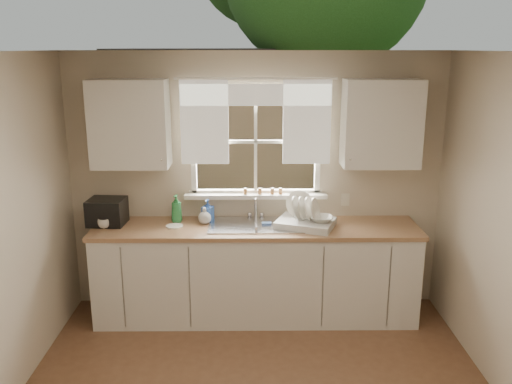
{
  "coord_description": "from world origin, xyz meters",
  "views": [
    {
      "loc": [
        -0.04,
        -3.11,
        2.53
      ],
      "look_at": [
        0.0,
        1.65,
        1.25
      ],
      "focal_mm": 38.0,
      "sensor_mm": 36.0,
      "label": 1
    }
  ],
  "objects_px": {
    "dish_rack": "(305,220)",
    "black_appliance": "(107,212)",
    "soap_bottle_a": "(176,209)",
    "cup": "(104,223)"
  },
  "relations": [
    {
      "from": "cup",
      "to": "black_appliance",
      "type": "xyz_separation_m",
      "value": [
        0.0,
        0.12,
        0.07
      ]
    },
    {
      "from": "soap_bottle_a",
      "to": "black_appliance",
      "type": "xyz_separation_m",
      "value": [
        -0.65,
        -0.05,
        -0.01
      ]
    },
    {
      "from": "black_appliance",
      "to": "soap_bottle_a",
      "type": "bearing_deg",
      "value": 8.42
    },
    {
      "from": "soap_bottle_a",
      "to": "black_appliance",
      "type": "distance_m",
      "value": 0.65
    },
    {
      "from": "cup",
      "to": "black_appliance",
      "type": "relative_size",
      "value": 0.36
    },
    {
      "from": "dish_rack",
      "to": "cup",
      "type": "distance_m",
      "value": 1.86
    },
    {
      "from": "soap_bottle_a",
      "to": "dish_rack",
      "type": "bearing_deg",
      "value": 9.91
    },
    {
      "from": "black_appliance",
      "to": "dish_rack",
      "type": "bearing_deg",
      "value": 1.32
    },
    {
      "from": "dish_rack",
      "to": "soap_bottle_a",
      "type": "height_order",
      "value": "dish_rack"
    },
    {
      "from": "dish_rack",
      "to": "black_appliance",
      "type": "distance_m",
      "value": 1.86
    }
  ]
}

